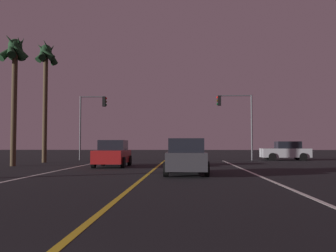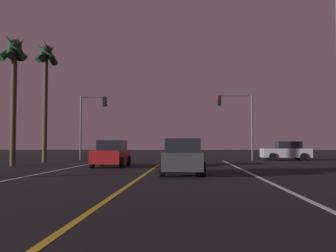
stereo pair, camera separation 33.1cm
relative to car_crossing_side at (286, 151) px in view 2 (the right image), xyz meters
name	(u,v)px [view 2 (the right image)]	position (x,y,z in m)	size (l,w,h in m)	color
lane_edge_right	(269,182)	(-5.83, -20.39, -0.82)	(0.16, 38.44, 0.01)	silver
lane_edge_left	(4,181)	(-16.09, -20.39, -0.82)	(0.16, 38.44, 0.01)	silver
lane_center_divider	(134,181)	(-10.96, -20.39, -0.82)	(0.16, 38.44, 0.01)	gold
car_crossing_side	(286,151)	(0.00, 0.00, 0.00)	(4.30, 2.02, 1.70)	black
car_oncoming	(112,154)	(-13.81, -10.82, 0.00)	(2.02, 4.30, 1.70)	black
car_lead_same_lane	(183,157)	(-9.14, -16.88, 0.00)	(2.02, 4.30, 1.70)	black
traffic_light_near_right	(236,112)	(-4.62, -0.67, 3.53)	(3.21, 0.36, 5.89)	#4C4C51
traffic_light_near_left	(93,113)	(-17.65, -0.67, 3.46)	(2.52, 0.36, 5.85)	#4C4C51
street_lamp_right_near	(320,30)	(-4.35, -21.85, 4.55)	(2.75, 0.44, 8.45)	#4C4C51
palm_tree_left_mid	(14,60)	(-20.54, -10.35, 6.24)	(2.05, 2.27, 8.90)	#473826
palm_tree_left_far	(46,65)	(-20.30, -5.38, 6.95)	(1.83, 2.07, 9.80)	#473826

